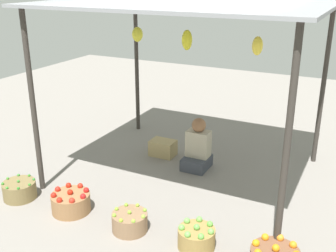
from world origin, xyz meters
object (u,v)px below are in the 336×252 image
object	(u,v)px
basket_green_apples	(196,237)
wooden_crate_near_vendor	(163,148)
vendor_person	(198,149)
basket_green_chilies	(20,190)
basket_limes	(130,222)
basket_red_tomatoes	(71,202)

from	to	relation	value
basket_green_apples	wooden_crate_near_vendor	xyz separation A→B (m)	(-1.41, 1.96, 0.01)
vendor_person	basket_green_chilies	distance (m)	2.55
vendor_person	wooden_crate_near_vendor	bearing A→B (deg)	166.52
vendor_person	basket_green_chilies	xyz separation A→B (m)	(-1.71, -1.88, -0.18)
basket_limes	basket_green_apples	distance (m)	0.80
basket_red_tomatoes	basket_limes	size ratio (longest dim) A/B	1.17
basket_limes	wooden_crate_near_vendor	world-z (taller)	basket_limes
vendor_person	basket_green_chilies	world-z (taller)	vendor_person
basket_green_chilies	basket_limes	bearing A→B (deg)	0.86
basket_green_chilies	basket_red_tomatoes	xyz separation A→B (m)	(0.81, 0.04, 0.01)
basket_limes	basket_green_chilies	bearing A→B (deg)	-179.14
basket_limes	wooden_crate_near_vendor	bearing A→B (deg)	107.14
basket_limes	wooden_crate_near_vendor	size ratio (longest dim) A/B	1.03
vendor_person	basket_limes	distance (m)	1.86
wooden_crate_near_vendor	basket_green_apples	bearing A→B (deg)	-54.12
vendor_person	basket_red_tomatoes	size ratio (longest dim) A/B	1.65
basket_limes	basket_green_apples	size ratio (longest dim) A/B	1.01
basket_limes	basket_red_tomatoes	bearing A→B (deg)	178.68
vendor_person	basket_green_apples	distance (m)	1.95
basket_green_chilies	basket_green_apples	bearing A→B (deg)	1.87
basket_green_chilies	wooden_crate_near_vendor	bearing A→B (deg)	62.81
vendor_person	wooden_crate_near_vendor	size ratio (longest dim) A/B	1.98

